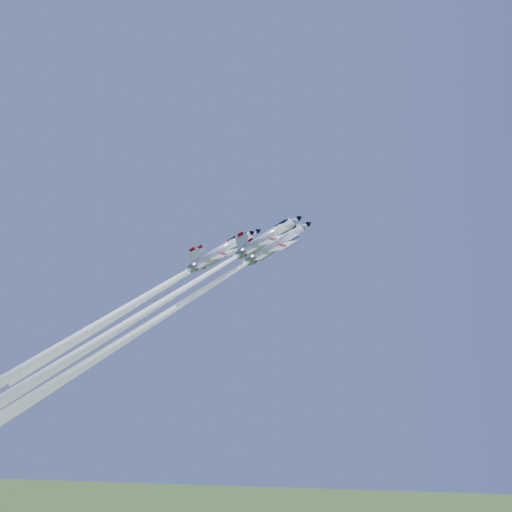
% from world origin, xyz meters
% --- Properties ---
extents(jet_lead, '(37.58, 42.73, 50.64)m').
position_xyz_m(jet_lead, '(-11.61, -8.53, 69.61)').
color(jet_lead, white).
extents(jet_left, '(29.15, 32.67, 37.92)m').
position_xyz_m(jet_left, '(-16.81, -4.72, 73.40)').
color(jet_left, white).
extents(jet_right, '(33.90, 38.57, 45.76)m').
position_xyz_m(jet_right, '(-9.90, -18.70, 68.81)').
color(jet_right, white).
extents(jet_slot, '(31.61, 35.83, 42.29)m').
position_xyz_m(jet_slot, '(-17.88, -15.51, 68.51)').
color(jet_slot, white).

